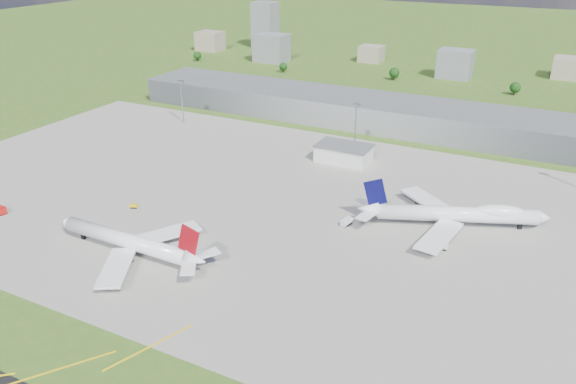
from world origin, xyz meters
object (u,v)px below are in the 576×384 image
at_px(tug_yellow, 134,206).
at_px(van_white_near, 347,222).
at_px(airliner_red_twin, 131,242).
at_px(van_white_far, 442,247).
at_px(airliner_blue_quad, 457,214).

relative_size(tug_yellow, van_white_near, 0.65).
xyz_separation_m(tug_yellow, van_white_near, (84.44, 26.14, 0.48)).
bearing_deg(van_white_near, airliner_red_twin, 147.18).
relative_size(tug_yellow, van_white_far, 0.88).
relative_size(airliner_blue_quad, tug_yellow, 18.85).
relative_size(airliner_red_twin, tug_yellow, 17.73).
height_order(airliner_red_twin, airliner_blue_quad, airliner_blue_quad).
distance_m(van_white_near, van_white_far, 37.65).
xyz_separation_m(airliner_blue_quad, tug_yellow, (-122.60, -44.42, -4.46)).
bearing_deg(van_white_far, tug_yellow, -168.49).
xyz_separation_m(airliner_blue_quad, van_white_near, (-38.16, -18.28, -3.98)).
bearing_deg(van_white_far, airliner_red_twin, -150.93).
relative_size(airliner_blue_quad, van_white_near, 12.34).
distance_m(airliner_blue_quad, tug_yellow, 130.47).
bearing_deg(van_white_near, airliner_blue_quad, -50.08).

